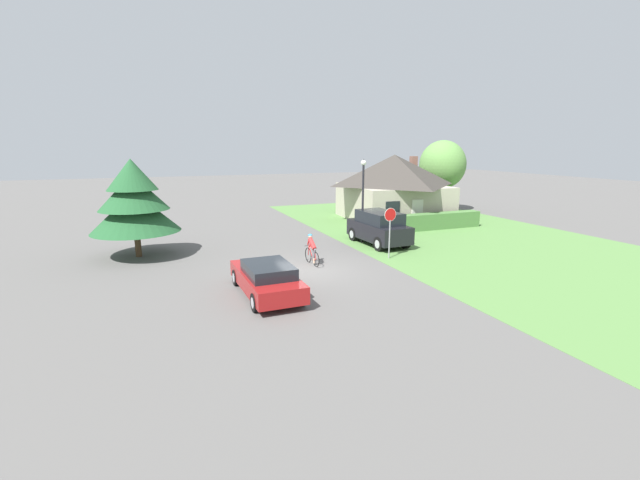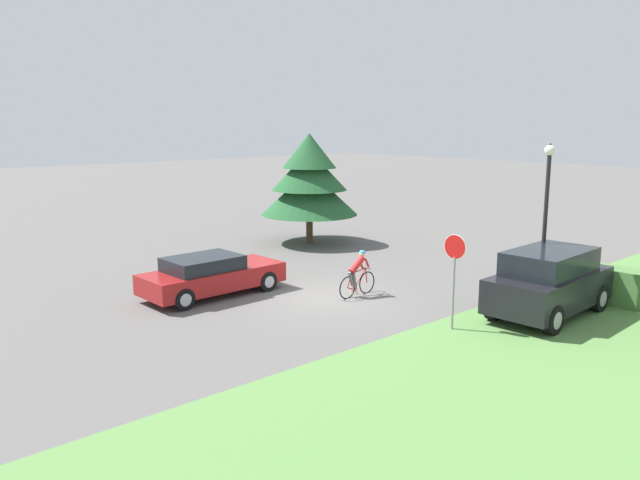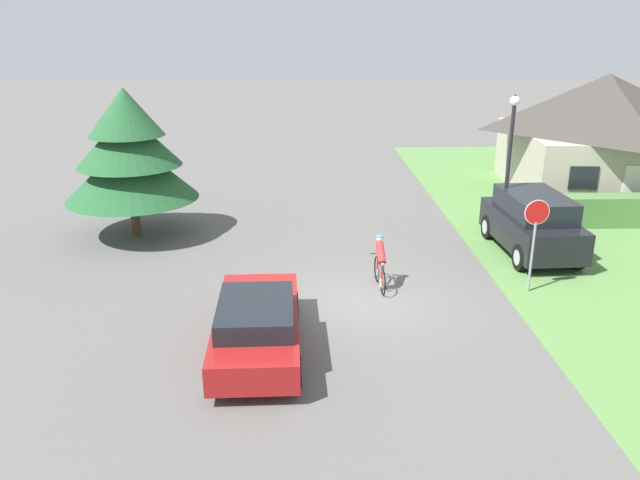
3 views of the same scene
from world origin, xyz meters
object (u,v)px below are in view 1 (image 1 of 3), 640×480
Objects in this scene: street_lamp at (363,190)px; sedan_left_lane at (267,279)px; parked_suv_right at (379,228)px; conifer_tall_near at (134,201)px; deciduous_tree_right at (443,165)px; cottage_house at (394,186)px; cyclist at (312,250)px; stop_sign at (390,223)px.

sedan_left_lane is at bearing -137.85° from street_lamp.
conifer_tall_near is at bearing 78.24° from parked_suv_right.
cottage_house is at bearing -161.37° from deciduous_tree_right.
street_lamp is 12.72m from conifer_tall_near.
street_lamp is 0.80× the size of deciduous_tree_right.
sedan_left_lane is at bearing -131.75° from cottage_house.
cyclist is 0.27× the size of deciduous_tree_right.
conifer_tall_near reaches higher than stop_sign.
stop_sign is at bearing -118.35° from cottage_house.
street_lamp is 0.98× the size of conifer_tall_near.
stop_sign is at bearing -96.24° from street_lamp.
street_lamp is (7.83, 7.08, 2.50)m from sedan_left_lane.
parked_suv_right is (8.52, 6.27, 0.33)m from sedan_left_lane.
cottage_house is 1.89× the size of parked_suv_right.
stop_sign is 0.42× the size of deciduous_tree_right.
parked_suv_right is 0.90× the size of street_lamp.
conifer_tall_near is (-4.83, 8.43, 2.31)m from sedan_left_lane.
conifer_tall_near is at bearing -160.06° from cottage_house.
stop_sign is 18.50m from deciduous_tree_right.
parked_suv_right is 0.72× the size of deciduous_tree_right.
cottage_house is 1.36× the size of deciduous_tree_right.
cyclist is at bearing 114.57° from parked_suv_right.
sedan_left_lane is at bearing 123.80° from parked_suv_right.
sedan_left_lane is 26.22m from deciduous_tree_right.
deciduous_tree_right is (12.99, 12.98, 2.27)m from stop_sign.
deciduous_tree_right is at bearing -56.88° from cyclist.
sedan_left_lane is at bearing 19.87° from stop_sign.
parked_suv_right is at bearing -54.90° from sedan_left_lane.
conifer_tall_near is at bearing 55.87° from cyclist.
conifer_tall_near reaches higher than sedan_left_lane.
sedan_left_lane is 10.58m from parked_suv_right.
deciduous_tree_right is at bearing 22.15° from cottage_house.
street_lamp is (-0.69, 0.81, 2.18)m from parked_suv_right.
deciduous_tree_right is (25.21, 7.69, 1.16)m from conifer_tall_near.
parked_suv_right is (5.27, 2.70, 0.29)m from cyclist.
cottage_house reaches higher than parked_suv_right.
sedan_left_lane is 8.13m from stop_sign.
deciduous_tree_right reaches higher than sedan_left_lane.
cottage_house reaches higher than street_lamp.
stop_sign reaches higher than cyclist.
street_lamp is at bearing -6.09° from conifer_tall_near.
deciduous_tree_right is at bearing -52.85° from parked_suv_right.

